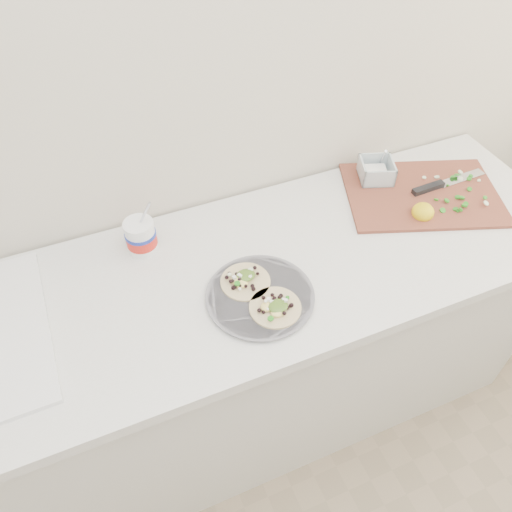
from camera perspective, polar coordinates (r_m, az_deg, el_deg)
name	(u,v)px	position (r m, az deg, el deg)	size (l,w,h in m)	color
counter	(204,365)	(1.80, -6.00, -12.34)	(2.44, 0.66, 0.90)	silver
taco_plate	(260,294)	(1.37, 0.46, -4.38)	(0.30, 0.30, 0.04)	slate
tub	(141,234)	(1.50, -12.98, 2.50)	(0.09, 0.09, 0.21)	white
cutboard	(419,189)	(1.78, 18.09, 7.31)	(0.59, 0.50, 0.08)	brown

